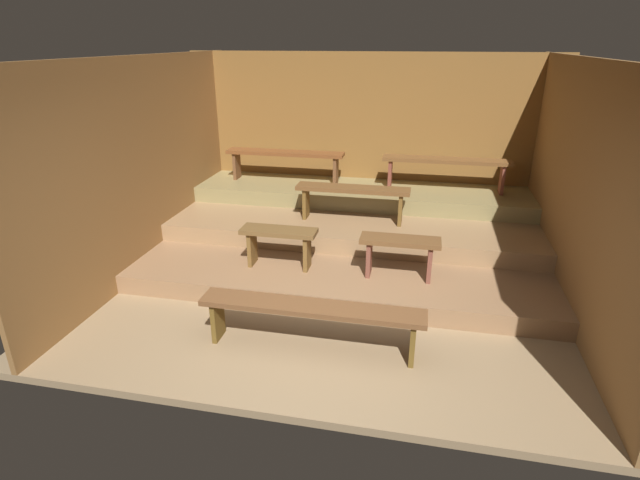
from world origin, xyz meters
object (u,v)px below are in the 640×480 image
bench_middle_center (353,194)px  bench_upper_left (285,157)px  bench_floor_center (311,313)px  bench_lower_left (279,239)px  bench_lower_right (400,249)px  bench_upper_right (446,164)px

bench_middle_center → bench_upper_left: (-1.26, 1.03, 0.24)m
bench_floor_center → bench_middle_center: size_ratio=1.39×
bench_lower_left → bench_middle_center: (0.73, 1.21, 0.26)m
bench_lower_right → bench_middle_center: (-0.74, 1.21, 0.26)m
bench_middle_center → bench_upper_left: 1.65m
bench_lower_right → bench_upper_left: bench_upper_left is taller
bench_middle_center → bench_upper_left: bearing=140.7°
bench_upper_left → bench_upper_right: size_ratio=1.00×
bench_floor_center → bench_lower_right: size_ratio=2.37×
bench_floor_center → bench_lower_right: bearing=60.2°
bench_middle_center → bench_upper_left: size_ratio=0.83×
bench_floor_center → bench_upper_left: size_ratio=1.15×
bench_lower_left → bench_upper_right: (2.00, 2.25, 0.50)m
bench_lower_right → bench_middle_center: bearing=121.4°
bench_floor_center → bench_lower_right: (0.76, 1.33, 0.19)m
bench_lower_left → bench_upper_right: size_ratio=0.49×
bench_middle_center → bench_upper_right: 1.66m
bench_lower_left → bench_upper_left: bench_upper_left is taller
bench_lower_right → bench_middle_center: 1.44m
bench_floor_center → bench_lower_right: 1.54m
bench_floor_center → bench_lower_left: (-0.71, 1.33, 0.19)m
bench_lower_right → bench_upper_right: 2.36m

